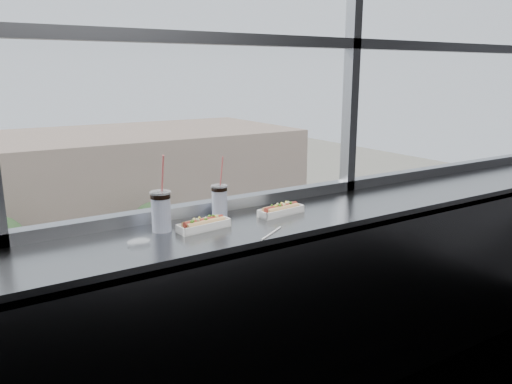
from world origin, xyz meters
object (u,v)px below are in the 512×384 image
soda_cup_right (219,200)px  car_near_e (338,299)px  wrapper (139,241)px  hotdog_tray_right (281,210)px  soda_cup_left (161,209)px  car_far_c (230,259)px  loose_straw (271,233)px  pedestrian_d (119,262)px  car_far_b (13,309)px  hotdog_tray_left (204,224)px  pedestrian_c (87,262)px  car_near_d (198,343)px  tree_right (153,223)px

soda_cup_right → car_near_e: size_ratio=0.05×
wrapper → hotdog_tray_right: bearing=3.5°
soda_cup_left → soda_cup_right: size_ratio=1.14×
car_far_c → car_near_e: (2.15, -8.00, -0.07)m
loose_straw → car_far_c: size_ratio=0.03×
pedestrian_d → car_far_b: bearing=116.4°
soda_cup_left → hotdog_tray_right: bearing=-6.4°
hotdog_tray_right → wrapper: (-0.80, -0.05, -0.01)m
hotdog_tray_left → pedestrian_c: (5.69, 28.57, -11.00)m
wrapper → car_near_d: 21.21m
loose_straw → car_far_c: loose_straw is taller
hotdog_tray_right → loose_straw: 0.33m
hotdog_tray_right → pedestrian_c: size_ratio=0.12×
soda_cup_right → tree_right: 31.18m
car_near_e → pedestrian_d: size_ratio=2.78×
loose_straw → car_near_e: bearing=15.5°
car_near_e → soda_cup_right: bearing=133.7°
pedestrian_c → pedestrian_d: (1.71, -1.07, -0.03)m
car_far_c → tree_right: (-3.51, 4.00, 1.91)m
wrapper → car_far_b: size_ratio=0.02×
loose_straw → soda_cup_left: bearing=111.3°
hotdog_tray_left → car_near_e: 25.18m
loose_straw → pedestrian_c: size_ratio=0.10×
car_near_d → pedestrian_c: pedestrian_c is taller
car_near_d → car_far_c: 10.05m
soda_cup_right → car_near_e: 25.01m
soda_cup_right → loose_straw: soda_cup_right is taller
tree_right → pedestrian_c: bearing=176.0°
car_near_e → pedestrian_d: bearing=34.1°
soda_cup_right → wrapper: size_ratio=3.15×
hotdog_tray_left → hotdog_tray_right: bearing=-4.7°
car_near_d → car_near_e: 8.24m
hotdog_tray_left → soda_cup_left: bearing=148.8°
wrapper → car_near_d: bearing=64.4°
car_far_b → pedestrian_c: bearing=-55.5°
hotdog_tray_left → soda_cup_right: soda_cup_right is taller
soda_cup_right → wrapper: bearing=-160.0°
wrapper → tree_right: (10.37, 28.30, -9.09)m
soda_cup_left → pedestrian_c: bearing=78.3°
soda_cup_right → loose_straw: 0.39m
car_near_d → soda_cup_right: bearing=151.4°
loose_straw → car_far_b: loose_straw is taller
car_far_c → pedestrian_c: size_ratio=2.90×
loose_straw → car_far_c: (13.32, 24.50, -10.99)m
hotdog_tray_right → pedestrian_d: size_ratio=0.13×
wrapper → pedestrian_c: wrapper is taller
soda_cup_right → car_far_b: size_ratio=0.06×
loose_straw → car_near_d: 21.15m
loose_straw → car_near_e: 25.17m
pedestrian_c → hotdog_tray_left: bearing=-101.3°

